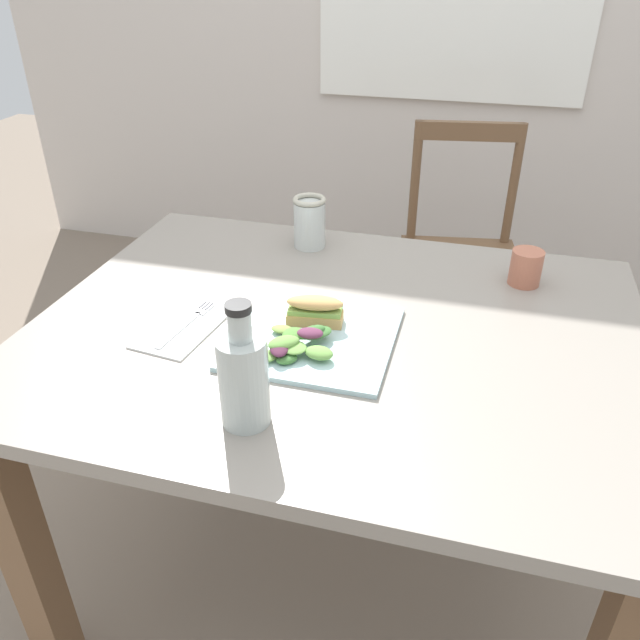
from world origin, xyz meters
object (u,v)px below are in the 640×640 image
chair_wooden_far (460,256)px  bottle_cold_brew (244,383)px  dining_table (338,379)px  plate_lunch (314,337)px  mason_jar_iced_tea (310,225)px  cup_extra_side (526,268)px  sandwich_half_front (315,310)px  fork_on_napkin (190,320)px

chair_wooden_far → bottle_cold_brew: (-0.26, -1.33, 0.36)m
dining_table → plate_lunch: (-0.03, -0.06, 0.13)m
dining_table → chair_wooden_far: (0.18, 1.02, -0.17)m
plate_lunch → mason_jar_iced_tea: (-0.13, 0.40, 0.05)m
bottle_cold_brew → chair_wooden_far: bearing=79.1°
plate_lunch → cup_extra_side: (0.38, 0.34, 0.03)m
mason_jar_iced_tea → sandwich_half_front: bearing=-72.3°
sandwich_half_front → dining_table: bearing=15.3°
sandwich_half_front → bottle_cold_brew: bottle_cold_brew is taller
bottle_cold_brew → plate_lunch: bearing=81.0°
bottle_cold_brew → cup_extra_side: bearing=54.6°
sandwich_half_front → bottle_cold_brew: (-0.03, -0.29, 0.03)m
plate_lunch → cup_extra_side: bearing=41.9°
dining_table → sandwich_half_front: 0.17m
chair_wooden_far → mason_jar_iced_tea: (-0.34, -0.67, 0.35)m
dining_table → mason_jar_iced_tea: 0.42m
chair_wooden_far → cup_extra_side: chair_wooden_far is taller
plate_lunch → chair_wooden_far: bearing=78.7°
dining_table → cup_extra_side: bearing=39.2°
fork_on_napkin → cup_extra_side: (0.63, 0.34, 0.03)m
sandwich_half_front → cup_extra_side: bearing=37.0°
bottle_cold_brew → mason_jar_iced_tea: bottle_cold_brew is taller
sandwich_half_front → mason_jar_iced_tea: (-0.11, 0.36, 0.02)m
cup_extra_side → dining_table: bearing=-140.8°
dining_table → sandwich_half_front: size_ratio=10.33×
plate_lunch → mason_jar_iced_tea: bearing=107.3°
mason_jar_iced_tea → cup_extra_side: 0.51m
dining_table → fork_on_napkin: 0.32m
chair_wooden_far → mason_jar_iced_tea: chair_wooden_far is taller
sandwich_half_front → cup_extra_side: cup_extra_side is taller
dining_table → chair_wooden_far: size_ratio=1.35×
chair_wooden_far → mason_jar_iced_tea: 0.83m
fork_on_napkin → dining_table: bearing=12.1°
mason_jar_iced_tea → cup_extra_side: bearing=-7.5°
dining_table → mason_jar_iced_tea: mason_jar_iced_tea is taller
fork_on_napkin → cup_extra_side: bearing=28.5°
plate_lunch → fork_on_napkin: plate_lunch is taller
dining_table → mason_jar_iced_tea: bearing=114.6°
chair_wooden_far → bottle_cold_brew: bearing=-100.9°
chair_wooden_far → fork_on_napkin: 1.22m
mason_jar_iced_tea → fork_on_napkin: bearing=-107.1°
fork_on_napkin → mason_jar_iced_tea: 0.43m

